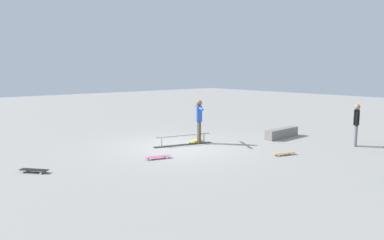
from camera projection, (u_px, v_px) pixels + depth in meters
ground_plane at (180, 147)px, 13.13m from camera, size 60.00×60.00×0.00m
grind_rail at (183, 141)px, 13.41m from camera, size 2.30×0.85×0.39m
skate_ledge at (282, 133)px, 14.84m from camera, size 1.91×0.42×0.39m
skater_main at (199, 118)px, 13.65m from camera, size 0.74×1.20×1.67m
skateboard_main at (195, 140)px, 13.91m from camera, size 0.82×0.41×0.09m
bystander_black_shirt at (356, 122)px, 13.11m from camera, size 0.34×0.26×1.56m
loose_skateboard_natural at (284, 153)px, 11.84m from camera, size 0.82×0.43×0.09m
loose_skateboard_pink at (157, 157)px, 11.34m from camera, size 0.82×0.41×0.09m
loose_skateboard_black at (34, 170)px, 9.82m from camera, size 0.66×0.75×0.09m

